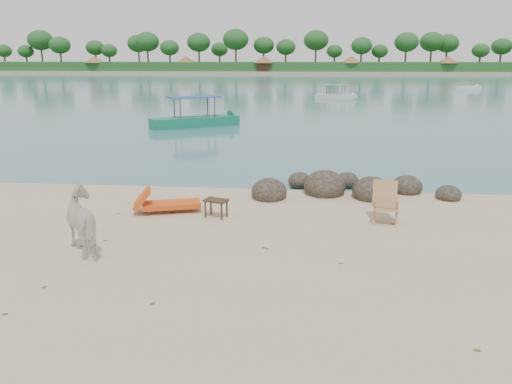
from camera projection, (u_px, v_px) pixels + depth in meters
water at (295, 80)px, 97.01m from camera, size 400.00×400.00×0.00m
far_shore at (300, 70)px, 173.91m from camera, size 420.00×90.00×1.40m
far_scenery at (299, 62)px, 141.08m from camera, size 420.00×18.00×9.50m
boulders at (342, 189)px, 15.56m from camera, size 6.32×2.91×0.99m
cow at (87, 222)px, 10.86m from camera, size 1.68×1.70×1.39m
side_table at (216, 209)px, 13.27m from camera, size 0.70×0.57×0.49m
lounge_chair at (171, 202)px, 13.74m from camera, size 2.09×1.23×0.59m
deck_chair at (386, 204)px, 12.72m from camera, size 0.80×0.85×1.05m
boat_near at (194, 102)px, 31.10m from camera, size 6.04×4.52×3.05m
boat_mid at (336, 87)px, 52.95m from camera, size 4.91×2.89×2.38m
boat_far at (469, 87)px, 68.00m from camera, size 4.35×3.97×0.56m
dead_leaves at (202, 252)px, 11.02m from camera, size 7.73×6.97×0.00m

